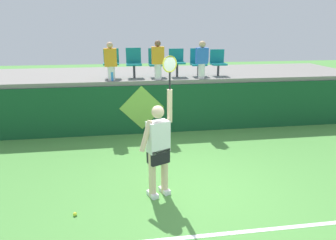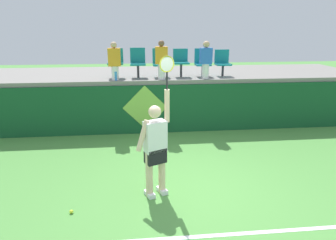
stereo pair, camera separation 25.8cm
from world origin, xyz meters
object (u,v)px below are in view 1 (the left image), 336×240
object	(u,v)px
spectator_0	(158,60)
tennis_ball	(75,214)
spectator_1	(202,59)
tennis_player	(158,146)
stadium_chair_4	(198,61)
stadium_chair_5	(218,61)
water_bottle	(112,76)
spectator_2	(111,61)
stadium_chair_2	(156,62)
stadium_chair_3	(177,61)
stadium_chair_1	(134,61)
stadium_chair_0	(111,61)

from	to	relation	value
spectator_0	tennis_ball	bearing A→B (deg)	-114.73
spectator_0	spectator_1	world-z (taller)	spectator_0
tennis_player	stadium_chair_4	xyz separation A→B (m)	(1.67, 4.02, 1.00)
stadium_chair_5	stadium_chair_4	bearing A→B (deg)	179.61
stadium_chair_5	spectator_1	size ratio (longest dim) A/B	0.73
water_bottle	spectator_2	xyz separation A→B (m)	(-0.02, 0.09, 0.42)
water_bottle	stadium_chair_2	bearing A→B (deg)	21.38
tennis_ball	stadium_chair_2	world-z (taller)	stadium_chair_2
tennis_ball	spectator_1	distance (m)	5.49
tennis_player	water_bottle	size ratio (longest dim) A/B	10.45
stadium_chair_3	tennis_player	bearing A→B (deg)	-104.23
stadium_chair_1	stadium_chair_4	distance (m)	1.93
spectator_0	water_bottle	bearing A→B (deg)	-177.76
stadium_chair_4	water_bottle	bearing A→B (deg)	-168.85
tennis_player	water_bottle	distance (m)	3.69
stadium_chair_5	spectator_2	distance (m)	3.22
stadium_chair_5	spectator_2	xyz separation A→B (m)	(-3.19, -0.41, 0.11)
water_bottle	stadium_chair_5	size ratio (longest dim) A/B	0.31
stadium_chair_2	stadium_chair_3	xyz separation A→B (m)	(0.62, -0.01, 0.02)
stadium_chair_0	tennis_player	bearing A→B (deg)	-77.27
tennis_player	stadium_chair_3	xyz separation A→B (m)	(1.02, 4.01, 1.04)
stadium_chair_0	spectator_0	bearing A→B (deg)	-18.86
tennis_ball	stadium_chair_4	xyz separation A→B (m)	(3.12, 4.47, 1.94)
tennis_player	stadium_chair_5	size ratio (longest dim) A/B	3.26
stadium_chair_1	stadium_chair_2	xyz separation A→B (m)	(0.66, 0.00, -0.02)
stadium_chair_2	tennis_player	bearing A→B (deg)	-95.69
stadium_chair_1	stadium_chair_5	xyz separation A→B (m)	(2.55, -0.00, -0.05)
stadium_chair_1	stadium_chair_2	size ratio (longest dim) A/B	1.03
tennis_player	stadium_chair_3	world-z (taller)	tennis_player
tennis_ball	water_bottle	xyz separation A→B (m)	(0.57, 3.97, 1.62)
water_bottle	tennis_player	bearing A→B (deg)	-75.86
water_bottle	stadium_chair_1	bearing A→B (deg)	38.75
stadium_chair_2	stadium_chair_3	distance (m)	0.62
stadium_chair_1	stadium_chair_5	size ratio (longest dim) A/B	1.09
stadium_chair_1	stadium_chair_2	bearing A→B (deg)	0.09
stadium_chair_3	spectator_2	distance (m)	1.97
stadium_chair_0	stadium_chair_1	distance (m)	0.65
stadium_chair_0	stadium_chair_4	world-z (taller)	stadium_chair_0
tennis_player	stadium_chair_1	xyz separation A→B (m)	(-0.26, 4.01, 1.04)
tennis_player	spectator_2	world-z (taller)	spectator_2
stadium_chair_0	stadium_chair_3	world-z (taller)	stadium_chair_0
stadium_chair_2	spectator_2	bearing A→B (deg)	-162.35
tennis_ball	spectator_0	size ratio (longest dim) A/B	0.06
stadium_chair_0	spectator_0	world-z (taller)	spectator_0
spectator_0	spectator_1	distance (m)	1.27
tennis_ball	stadium_chair_5	bearing A→B (deg)	50.07
stadium_chair_2	stadium_chair_0	bearing A→B (deg)	-179.72
stadium_chair_1	spectator_2	world-z (taller)	spectator_2
spectator_1	stadium_chair_1	bearing A→B (deg)	167.10
stadium_chair_0	spectator_2	distance (m)	0.41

